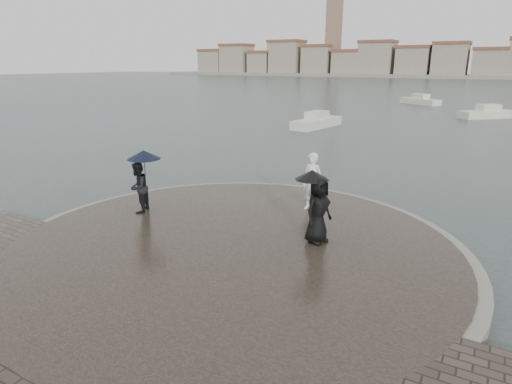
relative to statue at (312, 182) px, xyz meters
The scene contains 8 objects.
ground 7.22m from the statue, 96.47° to the right, with size 400.00×400.00×0.00m, color #2B3835.
kerb_ring 3.82m from the statue, 102.67° to the right, with size 12.50×12.50×0.32m, color gray.
quay_tip 3.82m from the statue, 102.67° to the right, with size 11.90×11.90×0.36m, color #2D261E.
statue is the anchor object (origin of this frame).
visitor_left 5.52m from the statue, 148.39° to the right, with size 1.22×1.12×2.04m.
visitor_right 2.59m from the statue, 64.70° to the right, with size 1.12×1.07×1.95m.
far_skyline 153.87m from the statue, 92.64° to the left, with size 260.00×20.00×37.00m.
boats 33.45m from the statue, 94.70° to the left, with size 15.54×30.79×1.50m.
Camera 1 is at (5.82, -5.42, 5.00)m, focal length 30.00 mm.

